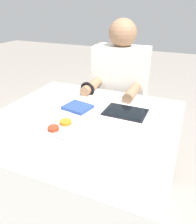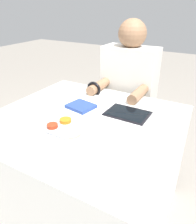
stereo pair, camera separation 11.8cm
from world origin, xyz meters
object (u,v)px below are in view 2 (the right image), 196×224
thali_tray (64,129)px  person_diner (127,105)px  tablet_device (128,113)px  red_notebook (81,106)px

thali_tray → person_diner: (0.03, 0.79, -0.17)m
thali_tray → person_diner: bearing=87.8°
tablet_device → person_diner: person_diner is taller
tablet_device → red_notebook: bearing=-167.7°
thali_tray → tablet_device: bearing=57.2°
tablet_device → person_diner: bearing=111.8°
thali_tray → tablet_device: (0.21, 0.33, -0.00)m
red_notebook → person_diner: 0.56m
thali_tray → person_diner: size_ratio=0.22×
person_diner → tablet_device: bearing=-68.2°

